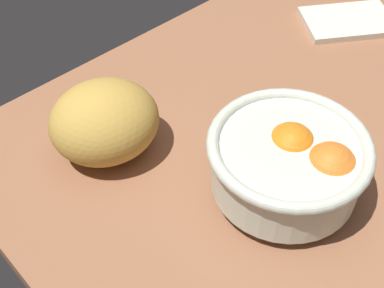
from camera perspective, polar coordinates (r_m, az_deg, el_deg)
ground_plane at (r=81.30cm, az=9.80°, el=0.81°), size 82.48×65.96×3.00cm
fruit_bowl at (r=67.91cm, az=10.45°, el=-1.86°), size 20.45×20.45×10.22cm
bread_loaf at (r=73.51cm, az=-9.31°, el=2.38°), size 18.63×17.63×10.72cm
napkin_folded at (r=103.62cm, az=16.30°, el=12.43°), size 19.07×17.47×1.19cm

